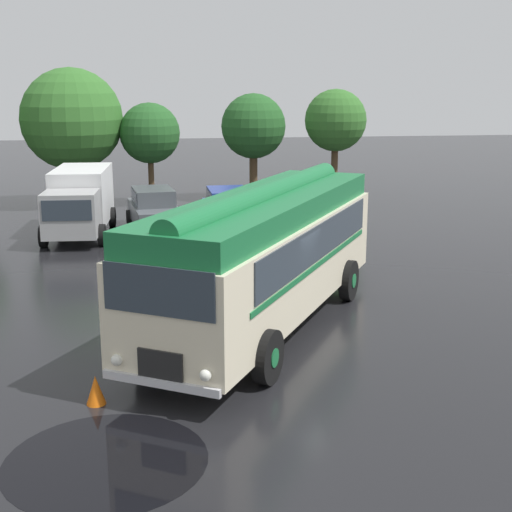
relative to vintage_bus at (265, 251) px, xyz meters
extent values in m
plane|color=black|center=(0.01, -0.41, -1.89)|extent=(120.00, 120.00, 0.00)
cube|color=beige|center=(0.01, 0.01, -0.29)|extent=(7.25, 9.88, 2.10)
cube|color=#196B38|center=(0.01, 0.01, 1.04)|extent=(6.97, 9.60, 0.56)
cylinder|color=#196B38|center=(0.01, 0.01, 1.30)|extent=(5.36, 8.48, 0.60)
cube|color=#2D3842|center=(1.25, -0.38, 0.28)|extent=(4.11, 6.90, 0.84)
cube|color=#2D3842|center=(-0.93, 0.91, 0.28)|extent=(4.11, 6.90, 0.84)
cube|color=#196B38|center=(1.19, -0.46, -0.26)|extent=(4.20, 7.07, 0.12)
cube|color=#196B38|center=(-0.98, 0.82, -0.26)|extent=(4.20, 7.07, 0.12)
cube|color=#2D3842|center=(-2.55, -4.31, 0.38)|extent=(1.91, 1.15, 0.88)
cube|color=black|center=(-2.55, -4.31, -0.99)|extent=(0.81, 0.51, 0.56)
cube|color=silver|center=(-2.56, -4.33, -1.32)|extent=(2.09, 1.30, 0.16)
sphere|color=white|center=(-1.78, -4.78, -1.02)|extent=(0.22, 0.22, 0.22)
sphere|color=white|center=(-3.33, -3.86, -1.02)|extent=(0.22, 0.22, 0.22)
cylinder|color=black|center=(-0.45, -3.32, -1.34)|extent=(0.80, 1.09, 1.10)
cylinder|color=#196B38|center=(-0.45, -3.32, -1.34)|extent=(0.47, 0.49, 0.39)
cylinder|color=black|center=(-2.69, -2.00, -1.34)|extent=(0.80, 1.09, 1.10)
cylinder|color=#196B38|center=(-2.69, -2.00, -1.34)|extent=(0.47, 0.49, 0.39)
cylinder|color=black|center=(2.60, 1.84, -1.34)|extent=(0.80, 1.09, 1.10)
cylinder|color=#196B38|center=(2.60, 1.84, -1.34)|extent=(0.47, 0.49, 0.39)
cylinder|color=black|center=(0.36, 3.17, -1.34)|extent=(0.80, 1.09, 1.10)
cylinder|color=#196B38|center=(0.36, 3.17, -1.34)|extent=(0.47, 0.49, 0.39)
cube|color=#4C5156|center=(-2.57, 12.10, -1.22)|extent=(2.23, 4.39, 0.70)
cube|color=#4C5156|center=(-2.59, 12.25, -0.55)|extent=(1.77, 2.36, 0.64)
cube|color=#2D3842|center=(-1.84, 12.35, -0.55)|extent=(0.28, 1.92, 0.50)
cube|color=#2D3842|center=(-3.34, 12.15, -0.55)|extent=(0.28, 1.92, 0.50)
cylinder|color=black|center=(-1.53, 10.93, -1.57)|extent=(0.28, 0.66, 0.64)
cylinder|color=black|center=(-3.28, 10.70, -1.57)|extent=(0.28, 0.66, 0.64)
cylinder|color=black|center=(-1.87, 13.51, -1.57)|extent=(0.28, 0.66, 0.64)
cylinder|color=black|center=(-3.62, 13.28, -1.57)|extent=(0.28, 0.66, 0.64)
cube|color=navy|center=(0.35, 11.51, -1.22)|extent=(1.79, 4.24, 0.70)
cube|color=navy|center=(0.35, 11.66, -0.55)|extent=(1.54, 2.22, 0.64)
cube|color=#2D3842|center=(1.11, 11.68, -0.55)|extent=(0.07, 1.93, 0.50)
cube|color=#2D3842|center=(-0.41, 11.65, -0.55)|extent=(0.07, 1.93, 0.50)
cylinder|color=black|center=(1.26, 10.23, -1.57)|extent=(0.21, 0.64, 0.64)
cylinder|color=black|center=(-0.50, 10.19, -1.57)|extent=(0.21, 0.64, 0.64)
cylinder|color=black|center=(1.20, 12.83, -1.57)|extent=(0.21, 0.64, 0.64)
cylinder|color=black|center=(-0.56, 12.79, -1.57)|extent=(0.21, 0.64, 0.64)
cube|color=silver|center=(-5.36, 12.39, -0.44)|extent=(2.20, 4.04, 2.10)
cube|color=#A4A4A4|center=(-5.51, 9.50, -0.69)|extent=(1.99, 1.84, 1.60)
cube|color=#2D3842|center=(-5.56, 8.62, -0.41)|extent=(1.70, 0.12, 0.72)
cylinder|color=black|center=(-4.47, 9.50, -1.49)|extent=(0.28, 0.81, 0.80)
cylinder|color=black|center=(-6.55, 9.61, -1.49)|extent=(0.28, 0.81, 0.80)
cylinder|color=black|center=(-4.29, 13.06, -1.49)|extent=(0.28, 0.81, 0.80)
cylinder|color=black|center=(-6.36, 13.17, -1.49)|extent=(0.28, 0.81, 0.80)
cylinder|color=#4C3823|center=(-6.27, 18.65, -0.75)|extent=(0.29, 0.29, 2.30)
sphere|color=#336B28|center=(-6.27, 18.65, 2.19)|extent=(4.76, 4.76, 4.76)
sphere|color=#336B28|center=(-6.44, 18.74, 2.53)|extent=(3.01, 3.01, 3.01)
cylinder|color=#4C3823|center=(-2.66, 18.30, -0.72)|extent=(0.28, 0.28, 2.35)
sphere|color=#235623|center=(-2.66, 18.30, 1.53)|extent=(2.86, 2.86, 2.86)
sphere|color=#235623|center=(-2.53, 18.65, 1.66)|extent=(2.01, 2.01, 2.01)
cylinder|color=#4C3823|center=(2.42, 19.13, -0.66)|extent=(0.40, 0.40, 2.46)
sphere|color=#235623|center=(2.42, 19.13, 1.76)|extent=(3.19, 3.19, 3.19)
sphere|color=#235623|center=(2.39, 19.47, 1.96)|extent=(1.93, 1.93, 1.93)
cylinder|color=#4C3823|center=(6.52, 18.88, -0.51)|extent=(0.34, 0.34, 2.77)
sphere|color=#336B28|center=(6.52, 18.88, 2.03)|extent=(3.07, 3.07, 3.07)
sphere|color=#336B28|center=(6.24, 19.09, 1.84)|extent=(2.26, 2.26, 2.26)
cone|color=orange|center=(-3.74, -3.79, -1.62)|extent=(0.36, 0.36, 0.55)
cylinder|color=black|center=(-3.45, -5.89, -1.89)|extent=(3.22, 3.22, 0.01)
camera|label=1|loc=(-2.56, -16.23, 3.90)|focal=50.00mm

